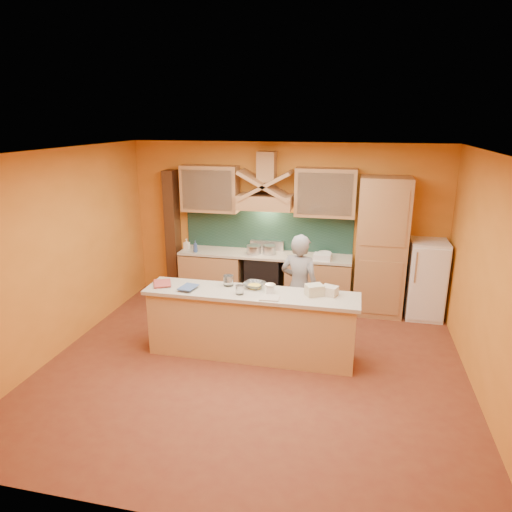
% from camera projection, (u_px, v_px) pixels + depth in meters
% --- Properties ---
extents(floor, '(5.50, 5.00, 0.01)m').
position_uv_depth(floor, '(253.00, 366.00, 6.09)').
color(floor, brown).
rests_on(floor, ground).
extents(ceiling, '(5.50, 5.00, 0.01)m').
position_uv_depth(ceiling, '(253.00, 152.00, 5.28)').
color(ceiling, white).
rests_on(ceiling, wall_back).
extents(wall_back, '(5.50, 0.02, 2.80)m').
position_uv_depth(wall_back, '(285.00, 224.00, 8.02)').
color(wall_back, orange).
rests_on(wall_back, floor).
extents(wall_front, '(5.50, 0.02, 2.80)m').
position_uv_depth(wall_front, '(177.00, 371.00, 3.35)').
color(wall_front, orange).
rests_on(wall_front, floor).
extents(wall_left, '(0.02, 5.00, 2.80)m').
position_uv_depth(wall_left, '(58.00, 253.00, 6.25)').
color(wall_left, orange).
rests_on(wall_left, floor).
extents(wall_right, '(0.02, 5.00, 2.80)m').
position_uv_depth(wall_right, '(492.00, 284.00, 5.11)').
color(wall_right, orange).
rests_on(wall_right, floor).
extents(base_cabinet_left, '(1.10, 0.60, 0.86)m').
position_uv_depth(base_cabinet_left, '(213.00, 276.00, 8.28)').
color(base_cabinet_left, '#B38152').
rests_on(base_cabinet_left, floor).
extents(base_cabinet_right, '(1.10, 0.60, 0.86)m').
position_uv_depth(base_cabinet_right, '(318.00, 284.00, 7.88)').
color(base_cabinet_right, '#B38152').
rests_on(base_cabinet_right, floor).
extents(counter_top, '(3.00, 0.62, 0.04)m').
position_uv_depth(counter_top, '(264.00, 255.00, 7.94)').
color(counter_top, beige).
rests_on(counter_top, base_cabinet_left).
extents(stove, '(0.60, 0.58, 0.90)m').
position_uv_depth(stove, '(264.00, 279.00, 8.08)').
color(stove, black).
rests_on(stove, floor).
extents(backsplash, '(3.00, 0.03, 0.70)m').
position_uv_depth(backsplash, '(268.00, 231.00, 8.11)').
color(backsplash, '#17342C').
rests_on(backsplash, wall_back).
extents(range_hood, '(0.92, 0.50, 0.24)m').
position_uv_depth(range_hood, '(265.00, 202.00, 7.72)').
color(range_hood, '#B38152').
rests_on(range_hood, wall_back).
extents(hood_chimney, '(0.30, 0.30, 0.50)m').
position_uv_depth(hood_chimney, '(267.00, 167.00, 7.65)').
color(hood_chimney, '#B38152').
rests_on(hood_chimney, wall_back).
extents(upper_cabinet_left, '(1.00, 0.35, 0.80)m').
position_uv_depth(upper_cabinet_left, '(210.00, 189.00, 7.95)').
color(upper_cabinet_left, '#B38152').
rests_on(upper_cabinet_left, wall_back).
extents(upper_cabinet_right, '(1.00, 0.35, 0.80)m').
position_uv_depth(upper_cabinet_right, '(326.00, 193.00, 7.53)').
color(upper_cabinet_right, '#B38152').
rests_on(upper_cabinet_right, wall_back).
extents(pantry_column, '(0.80, 0.60, 2.30)m').
position_uv_depth(pantry_column, '(381.00, 247.00, 7.47)').
color(pantry_column, '#B38152').
rests_on(pantry_column, floor).
extents(fridge, '(0.58, 0.60, 1.30)m').
position_uv_depth(fridge, '(426.00, 279.00, 7.46)').
color(fridge, white).
rests_on(fridge, floor).
extents(trim_column_left, '(0.20, 0.30, 2.30)m').
position_uv_depth(trim_column_left, '(173.00, 233.00, 8.38)').
color(trim_column_left, '#472816').
rests_on(trim_column_left, floor).
extents(island_body, '(2.80, 0.55, 0.88)m').
position_uv_depth(island_body, '(251.00, 326.00, 6.26)').
color(island_body, tan).
rests_on(island_body, floor).
extents(island_top, '(2.90, 0.62, 0.05)m').
position_uv_depth(island_top, '(251.00, 294.00, 6.12)').
color(island_top, beige).
rests_on(island_top, island_body).
extents(person, '(0.67, 0.53, 1.61)m').
position_uv_depth(person, '(299.00, 287.00, 6.69)').
color(person, gray).
rests_on(person, floor).
extents(pot_large, '(0.26, 0.26, 0.15)m').
position_uv_depth(pot_large, '(254.00, 251.00, 7.90)').
color(pot_large, '#B6B6BD').
rests_on(pot_large, stove).
extents(pot_small, '(0.27, 0.27, 0.15)m').
position_uv_depth(pot_small, '(269.00, 251.00, 7.90)').
color(pot_small, silver).
rests_on(pot_small, stove).
extents(soap_bottle_a, '(0.11, 0.11, 0.20)m').
position_uv_depth(soap_bottle_a, '(187.00, 244.00, 8.14)').
color(soap_bottle_a, white).
rests_on(soap_bottle_a, counter_top).
extents(soap_bottle_b, '(0.10, 0.10, 0.21)m').
position_uv_depth(soap_bottle_b, '(195.00, 246.00, 7.98)').
color(soap_bottle_b, '#314B89').
rests_on(soap_bottle_b, counter_top).
extents(bowl_back, '(0.24, 0.24, 0.07)m').
position_uv_depth(bowl_back, '(325.00, 254.00, 7.77)').
color(bowl_back, silver).
rests_on(bowl_back, counter_top).
extents(dish_rack, '(0.29, 0.24, 0.10)m').
position_uv_depth(dish_rack, '(322.00, 257.00, 7.57)').
color(dish_rack, white).
rests_on(dish_rack, counter_top).
extents(book_lower, '(0.35, 0.39, 0.03)m').
position_uv_depth(book_lower, '(154.00, 284.00, 6.35)').
color(book_lower, '#AF443E').
rests_on(book_lower, island_top).
extents(book_upper, '(0.25, 0.31, 0.02)m').
position_uv_depth(book_upper, '(182.00, 286.00, 6.23)').
color(book_upper, '#40598D').
rests_on(book_upper, island_top).
extents(jar_large, '(0.16, 0.16, 0.15)m').
position_uv_depth(jar_large, '(228.00, 281.00, 6.33)').
color(jar_large, white).
rests_on(jar_large, island_top).
extents(jar_small, '(0.12, 0.12, 0.12)m').
position_uv_depth(jar_small, '(240.00, 290.00, 6.02)').
color(jar_small, white).
rests_on(jar_small, island_top).
extents(kitchen_scale, '(0.13, 0.13, 0.09)m').
position_uv_depth(kitchen_scale, '(270.00, 289.00, 6.09)').
color(kitchen_scale, white).
rests_on(kitchen_scale, island_top).
extents(mixing_bowl, '(0.35, 0.35, 0.07)m').
position_uv_depth(mixing_bowl, '(254.00, 285.00, 6.26)').
color(mixing_bowl, white).
rests_on(mixing_bowl, island_top).
extents(cloth, '(0.26, 0.20, 0.02)m').
position_uv_depth(cloth, '(269.00, 298.00, 5.88)').
color(cloth, '#C3B0A1').
rests_on(cloth, island_top).
extents(grocery_bag_a, '(0.28, 0.26, 0.14)m').
position_uv_depth(grocery_bag_a, '(314.00, 290.00, 5.99)').
color(grocery_bag_a, beige).
rests_on(grocery_bag_a, island_top).
extents(grocery_bag_b, '(0.24, 0.21, 0.12)m').
position_uv_depth(grocery_bag_b, '(330.00, 291.00, 5.99)').
color(grocery_bag_b, beige).
rests_on(grocery_bag_b, island_top).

